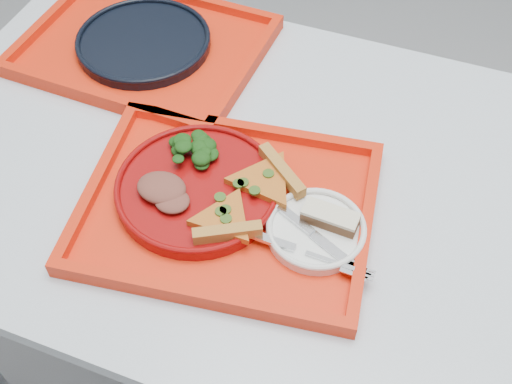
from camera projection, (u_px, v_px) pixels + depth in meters
The scene contains 14 objects.
ground at pixel (322, 383), 1.62m from camera, with size 10.00×10.00×0.00m, color gray.
table at pixel (354, 226), 1.09m from camera, with size 1.60×0.80×0.75m.
tray_main at pixel (228, 209), 1.01m from camera, with size 0.45×0.35×0.01m, color red.
tray_far at pixel (145, 49), 1.26m from camera, with size 0.45×0.35×0.01m, color red.
dinner_plate at pixel (198, 189), 1.02m from camera, with size 0.26×0.26×0.02m, color maroon.
side_plate at pixel (316, 231), 0.97m from camera, with size 0.15×0.15×0.01m, color white.
navy_plate at pixel (144, 43), 1.25m from camera, with size 0.26×0.26×0.02m, color black.
pizza_slice_a at pixel (225, 217), 0.96m from camera, with size 0.12×0.10×0.02m, color gold, non-canonical shape.
pizza_slice_b at pixel (265, 178), 1.01m from camera, with size 0.13×0.11×0.02m, color gold, non-canonical shape.
salad_heap at pixel (188, 145), 1.04m from camera, with size 0.08×0.07×0.04m, color black.
meat_portion at pixel (162, 188), 0.99m from camera, with size 0.08×0.06×0.02m, color brown.
dessert_bar at pixel (330, 217), 0.96m from camera, with size 0.09×0.04×0.02m.
knife at pixel (320, 239), 0.95m from camera, with size 0.18×0.02×0.01m, color silver.
fork at pixel (305, 252), 0.93m from camera, with size 0.18×0.02×0.01m, color silver.
Camera 1 is at (0.07, -0.66, 1.56)m, focal length 45.00 mm.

